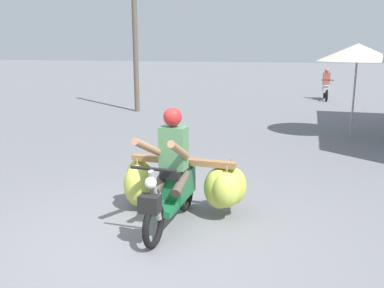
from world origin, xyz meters
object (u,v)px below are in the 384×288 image
at_px(motorbike_main_loaded, 187,182).
at_px(market_umbrella_near_shop, 358,52).
at_px(motorbike_distant_ahead_left, 326,87).
at_px(utility_pole, 134,15).

bearing_deg(motorbike_main_loaded, market_umbrella_near_shop, 66.80).
height_order(motorbike_main_loaded, motorbike_distant_ahead_left, motorbike_main_loaded).
bearing_deg(motorbike_main_loaded, motorbike_distant_ahead_left, 81.09).
bearing_deg(motorbike_distant_ahead_left, market_umbrella_near_shop, -87.20).
bearing_deg(utility_pole, market_umbrella_near_shop, -20.91).
xyz_separation_m(motorbike_main_loaded, motorbike_distant_ahead_left, (2.25, 14.37, 0.05)).
relative_size(motorbike_distant_ahead_left, market_umbrella_near_shop, 0.67).
distance_m(motorbike_main_loaded, utility_pole, 10.42).
relative_size(market_umbrella_near_shop, utility_pole, 0.35).
bearing_deg(motorbike_distant_ahead_left, motorbike_main_loaded, -98.91).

